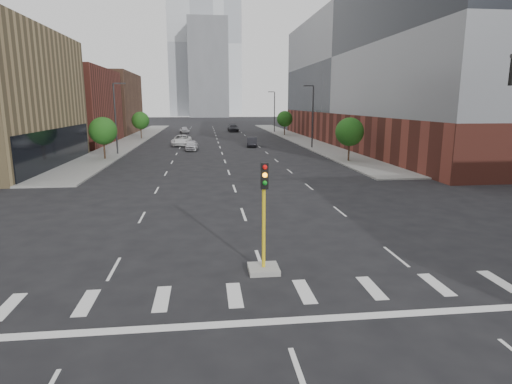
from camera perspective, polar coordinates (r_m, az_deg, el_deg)
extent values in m
cube|color=gray|center=(82.18, -15.82, 6.81)|extent=(5.00, 92.00, 0.15)
cube|color=gray|center=(82.98, 5.26, 7.25)|extent=(5.00, 92.00, 0.15)
cube|color=brown|center=(77.18, -26.35, 10.16)|extent=(20.00, 22.00, 12.00)
cube|color=brown|center=(102.10, -21.52, 10.95)|extent=(20.00, 24.00, 13.00)
cube|color=brown|center=(74.15, 18.74, 8.02)|extent=(24.00, 70.00, 5.00)
cube|color=slate|center=(74.36, 19.32, 16.50)|extent=(24.00, 70.00, 17.00)
cube|color=#B2B7BC|center=(228.76, -8.63, 18.81)|extent=(22.00, 22.00, 70.00)
cube|color=#B2B7BC|center=(269.27, -4.35, 18.90)|extent=(20.00, 20.00, 80.00)
cube|color=slate|center=(207.50, -6.38, 15.99)|extent=(18.00, 18.00, 44.00)
cube|color=#999993|center=(17.33, 1.01, -10.23)|extent=(1.20, 1.20, 0.20)
cylinder|color=gold|center=(16.77, 1.03, -4.84)|extent=(0.14, 0.14, 3.20)
cube|color=black|center=(16.11, 1.15, 2.15)|extent=(0.28, 0.18, 1.00)
sphere|color=red|center=(15.96, 1.20, 3.33)|extent=(0.18, 0.18, 0.18)
sphere|color=orange|center=(16.01, 1.20, 2.27)|extent=(0.18, 0.18, 0.18)
sphere|color=#0C7F19|center=(16.06, 1.19, 1.21)|extent=(0.18, 0.18, 0.18)
cylinder|color=#2D2D30|center=(63.90, 7.57, 9.82)|extent=(0.20, 0.20, 9.00)
cube|color=#2D2D30|center=(63.72, 6.96, 13.88)|extent=(1.40, 0.22, 0.15)
cylinder|color=#2D2D30|center=(98.20, 2.48, 10.57)|extent=(0.20, 0.20, 9.00)
cube|color=#2D2D30|center=(98.08, 2.03, 13.20)|extent=(1.40, 0.22, 0.15)
cylinder|color=#2D2D30|center=(58.06, -18.23, 9.15)|extent=(0.20, 0.20, 9.00)
cube|color=#2D2D30|center=(57.93, -17.72, 13.64)|extent=(1.40, 0.22, 0.15)
cylinder|color=#382619|center=(53.53, -19.55, 5.15)|extent=(0.20, 0.20, 1.75)
sphere|color=#194E14|center=(53.34, -19.72, 7.68)|extent=(3.20, 3.20, 3.20)
cylinder|color=#382619|center=(82.95, -15.06, 7.55)|extent=(0.20, 0.20, 1.75)
sphere|color=#194E14|center=(82.82, -15.15, 9.19)|extent=(3.20, 3.20, 3.20)
cylinder|color=#382619|center=(49.94, 12.25, 5.13)|extent=(0.20, 0.20, 1.75)
sphere|color=#194E14|center=(49.73, 12.37, 7.85)|extent=(3.20, 3.20, 3.20)
cylinder|color=#382619|center=(88.58, 3.82, 8.17)|extent=(0.20, 0.20, 1.75)
sphere|color=#194E14|center=(88.47, 3.85, 9.71)|extent=(3.20, 3.20, 3.20)
imported|color=silver|center=(61.34, -8.57, 6.17)|extent=(1.94, 4.31, 1.44)
imported|color=black|center=(66.04, -0.54, 6.69)|extent=(1.96, 4.43, 1.41)
imported|color=white|center=(68.55, -9.89, 6.80)|extent=(3.07, 6.08, 1.65)
imported|color=black|center=(100.55, -3.07, 8.49)|extent=(2.44, 5.68, 1.63)
imported|color=#B4B4B9|center=(96.97, -9.55, 8.18)|extent=(2.40, 4.56, 1.48)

